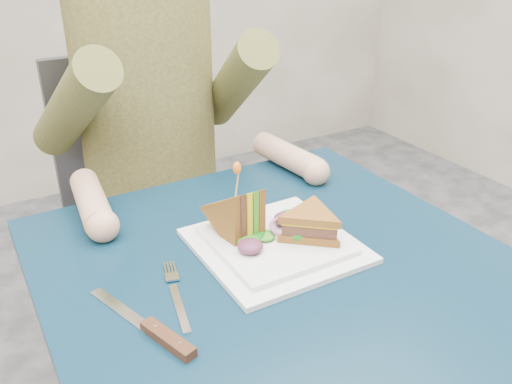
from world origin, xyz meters
TOP-DOWN VIEW (x-y plane):
  - table at (0.00, 0.00)m, footprint 0.75×0.75m
  - chair at (0.00, 0.70)m, footprint 0.42×0.40m
  - diner at (-0.00, 0.59)m, footprint 0.54×0.59m
  - plate at (0.02, 0.04)m, footprint 0.26×0.26m
  - sandwich_flat at (0.07, 0.01)m, footprint 0.17×0.17m
  - sandwich_upright at (-0.03, 0.08)m, footprint 0.08×0.14m
  - fork at (-0.19, -0.01)m, footprint 0.06×0.18m
  - knife at (-0.24, -0.07)m, footprint 0.09×0.22m
  - toothpick at (-0.03, 0.08)m, footprint 0.01×0.01m
  - toothpick_frill at (-0.03, 0.08)m, footprint 0.01×0.01m
  - lettuce_spill at (0.02, 0.05)m, footprint 0.15×0.13m
  - onion_ring at (0.03, 0.04)m, footprint 0.04×0.04m

SIDE VIEW (x-z plane):
  - chair at x=0.00m, z-range 0.08..1.01m
  - table at x=0.00m, z-range 0.29..1.02m
  - fork at x=-0.19m, z-range 0.73..0.74m
  - knife at x=-0.24m, z-range 0.73..0.74m
  - plate at x=0.02m, z-range 0.73..0.75m
  - lettuce_spill at x=0.02m, z-range 0.75..0.77m
  - onion_ring at x=0.03m, z-range 0.75..0.78m
  - sandwich_flat at x=0.07m, z-range 0.75..0.80m
  - sandwich_upright at x=-0.03m, z-range 0.72..0.85m
  - toothpick at x=-0.03m, z-range 0.82..0.88m
  - toothpick_frill at x=-0.03m, z-range 0.87..0.89m
  - diner at x=0.00m, z-range 0.54..1.29m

